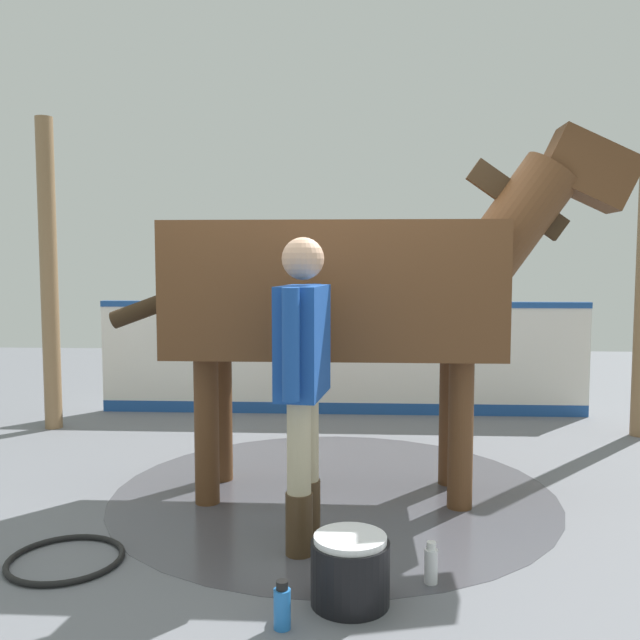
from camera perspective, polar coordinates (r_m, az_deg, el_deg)
name	(u,v)px	position (r m, az deg, el deg)	size (l,w,h in m)	color
ground_plane	(311,512)	(4.51, -0.74, -15.79)	(16.00, 16.00, 0.02)	slate
wet_patch	(333,492)	(4.82, 1.13, -14.25)	(3.01, 3.01, 0.00)	#4C4C54
barrier_wall	(342,362)	(7.08, 1.82, -3.53)	(0.10, 5.05, 1.18)	white
roof_post_far	(49,275)	(6.88, -21.76, 3.51)	(0.16, 0.16, 2.92)	olive
horse	(352,288)	(4.55, 2.68, 2.69)	(0.87, 3.50, 2.46)	brown
handler	(303,370)	(3.72, -1.43, -4.19)	(0.68, 0.28, 1.71)	#47331E
wash_bucket	(350,570)	(3.35, 2.54, -20.20)	(0.37, 0.37, 0.32)	black
bottle_shampoo	(431,564)	(3.59, 9.29, -19.56)	(0.07, 0.07, 0.21)	white
bottle_spray	(282,607)	(3.19, -3.19, -22.85)	(0.07, 0.07, 0.21)	blue
hose_coil	(66,559)	(4.03, -20.55, -18.23)	(0.61, 0.61, 0.03)	black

